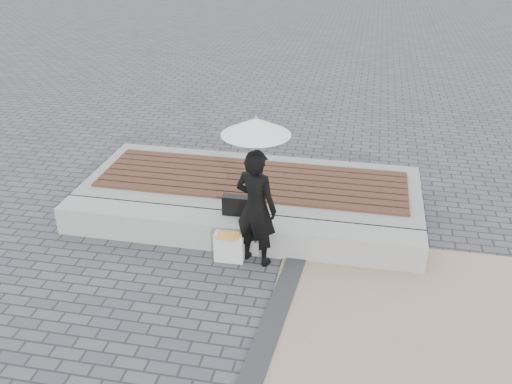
% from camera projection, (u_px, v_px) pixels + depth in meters
% --- Properties ---
extents(ground, '(80.00, 80.00, 0.00)m').
position_uv_depth(ground, '(201.00, 320.00, 6.33)').
color(ground, '#4D4D52').
rests_on(ground, ground).
extents(edging_band, '(0.61, 5.20, 0.04)m').
position_uv_depth(edging_band, '(258.00, 360.00, 5.75)').
color(edging_band, '#303133').
rests_on(edging_band, ground).
extents(seating_ledge, '(5.00, 0.45, 0.40)m').
position_uv_depth(seating_ledge, '(234.00, 232.00, 7.63)').
color(seating_ledge, '#ACADA8').
rests_on(seating_ledge, ground).
extents(timber_platform, '(5.00, 2.00, 0.40)m').
position_uv_depth(timber_platform, '(253.00, 192.00, 8.68)').
color(timber_platform, '#999994').
rests_on(timber_platform, ground).
extents(timber_decking, '(4.60, 1.40, 0.04)m').
position_uv_depth(timber_decking, '(253.00, 179.00, 8.58)').
color(timber_decking, brown).
rests_on(timber_decking, timber_platform).
extents(woman, '(0.66, 0.55, 1.56)m').
position_uv_depth(woman, '(256.00, 208.00, 7.04)').
color(woman, black).
rests_on(woman, ground).
extents(parasol, '(0.83, 0.83, 1.05)m').
position_uv_depth(parasol, '(256.00, 126.00, 6.54)').
color(parasol, '#AFAFB4').
rests_on(parasol, ground).
extents(handbag, '(0.39, 0.14, 0.27)m').
position_uv_depth(handbag, '(237.00, 205.00, 7.60)').
color(handbag, black).
rests_on(handbag, seating_ledge).
extents(canvas_tote, '(0.38, 0.17, 0.40)m').
position_uv_depth(canvas_tote, '(229.00, 247.00, 7.30)').
color(canvas_tote, white).
rests_on(canvas_tote, ground).
extents(magazine, '(0.30, 0.23, 0.01)m').
position_uv_depth(magazine, '(228.00, 235.00, 7.17)').
color(magazine, red).
rests_on(magazine, canvas_tote).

